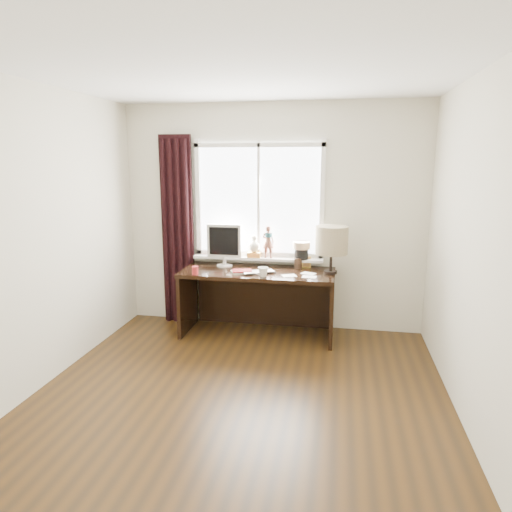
% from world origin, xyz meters
% --- Properties ---
extents(floor, '(3.50, 4.00, 0.00)m').
position_xyz_m(floor, '(0.00, 0.00, 0.00)').
color(floor, '#3F270E').
rests_on(floor, ground).
extents(ceiling, '(3.50, 4.00, 0.00)m').
position_xyz_m(ceiling, '(0.00, 0.00, 2.60)').
color(ceiling, white).
rests_on(ceiling, wall_back).
extents(wall_back, '(3.50, 0.00, 2.60)m').
position_xyz_m(wall_back, '(0.00, 2.00, 1.30)').
color(wall_back, beige).
rests_on(wall_back, ground).
extents(wall_front, '(3.50, 0.00, 2.60)m').
position_xyz_m(wall_front, '(0.00, -2.00, 1.30)').
color(wall_front, beige).
rests_on(wall_front, ground).
extents(wall_left, '(0.00, 4.00, 2.60)m').
position_xyz_m(wall_left, '(-1.75, 0.00, 1.30)').
color(wall_left, beige).
rests_on(wall_left, ground).
extents(wall_right, '(0.00, 4.00, 2.60)m').
position_xyz_m(wall_right, '(1.75, 0.00, 1.30)').
color(wall_right, beige).
rests_on(wall_right, ground).
extents(laptop, '(0.41, 0.36, 0.03)m').
position_xyz_m(laptop, '(-0.07, 1.52, 0.76)').
color(laptop, silver).
rests_on(laptop, desk).
extents(mug, '(0.15, 0.15, 0.11)m').
position_xyz_m(mug, '(0.00, 1.38, 0.81)').
color(mug, white).
rests_on(mug, desk).
extents(red_cup, '(0.07, 0.07, 0.09)m').
position_xyz_m(red_cup, '(-0.74, 1.35, 0.79)').
color(red_cup, maroon).
rests_on(red_cup, desk).
extents(window, '(1.52, 0.22, 1.40)m').
position_xyz_m(window, '(-0.13, 1.95, 1.31)').
color(window, white).
rests_on(window, ground).
extents(curtain, '(0.38, 0.09, 2.25)m').
position_xyz_m(curtain, '(-1.13, 1.91, 1.12)').
color(curtain, black).
rests_on(curtain, floor).
extents(desk, '(1.70, 0.70, 0.75)m').
position_xyz_m(desk, '(-0.10, 1.73, 0.51)').
color(desk, black).
rests_on(desk, floor).
extents(monitor, '(0.40, 0.18, 0.49)m').
position_xyz_m(monitor, '(-0.52, 1.78, 1.03)').
color(monitor, beige).
rests_on(monitor, desk).
extents(notebook_stack, '(0.27, 0.24, 0.03)m').
position_xyz_m(notebook_stack, '(-0.26, 1.51, 0.77)').
color(notebook_stack, beige).
rests_on(notebook_stack, desk).
extents(brush_holder, '(0.09, 0.09, 0.25)m').
position_xyz_m(brush_holder, '(0.33, 1.83, 0.81)').
color(brush_holder, black).
rests_on(brush_holder, desk).
extents(icon_frame, '(0.10, 0.03, 0.13)m').
position_xyz_m(icon_frame, '(0.42, 1.89, 0.81)').
color(icon_frame, gold).
rests_on(icon_frame, desk).
extents(table_lamp, '(0.35, 0.35, 0.52)m').
position_xyz_m(table_lamp, '(0.70, 1.66, 1.11)').
color(table_lamp, black).
rests_on(table_lamp, desk).
extents(loose_papers, '(0.39, 0.30, 0.00)m').
position_xyz_m(loose_papers, '(0.41, 1.51, 0.75)').
color(loose_papers, white).
rests_on(loose_papers, desk).
extents(desk_cables, '(0.26, 0.35, 0.01)m').
position_xyz_m(desk_cables, '(0.00, 1.62, 0.75)').
color(desk_cables, black).
rests_on(desk_cables, desk).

